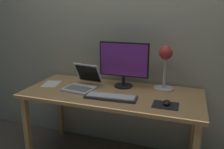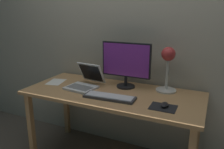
{
  "view_description": "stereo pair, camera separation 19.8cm",
  "coord_description": "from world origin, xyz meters",
  "px_view_note": "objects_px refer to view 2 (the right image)",
  "views": [
    {
      "loc": [
        0.63,
        -1.85,
        1.47
      ],
      "look_at": [
        0.02,
        -0.05,
        0.92
      ],
      "focal_mm": 36.76,
      "sensor_mm": 36.0,
      "label": 1
    },
    {
      "loc": [
        0.81,
        -1.78,
        1.47
      ],
      "look_at": [
        0.02,
        -0.05,
        0.92
      ],
      "focal_mm": 36.76,
      "sensor_mm": 36.0,
      "label": 2
    }
  ],
  "objects_px": {
    "keyboard_main": "(110,97)",
    "mouse": "(164,105)",
    "laptop": "(86,80)",
    "desk_lamp": "(168,63)",
    "monitor": "(126,62)"
  },
  "relations": [
    {
      "from": "keyboard_main",
      "to": "mouse",
      "type": "relative_size",
      "value": 4.66
    },
    {
      "from": "keyboard_main",
      "to": "laptop",
      "type": "relative_size",
      "value": 1.23
    },
    {
      "from": "keyboard_main",
      "to": "laptop",
      "type": "height_order",
      "value": "laptop"
    },
    {
      "from": "laptop",
      "to": "desk_lamp",
      "type": "height_order",
      "value": "desk_lamp"
    },
    {
      "from": "monitor",
      "to": "desk_lamp",
      "type": "bearing_deg",
      "value": 7.78
    },
    {
      "from": "keyboard_main",
      "to": "desk_lamp",
      "type": "bearing_deg",
      "value": 43.83
    },
    {
      "from": "desk_lamp",
      "to": "monitor",
      "type": "bearing_deg",
      "value": -172.22
    },
    {
      "from": "laptop",
      "to": "mouse",
      "type": "xyz_separation_m",
      "value": [
        0.8,
        -0.17,
        -0.04
      ]
    },
    {
      "from": "keyboard_main",
      "to": "mouse",
      "type": "bearing_deg",
      "value": 1.52
    },
    {
      "from": "laptop",
      "to": "desk_lamp",
      "type": "relative_size",
      "value": 0.9
    },
    {
      "from": "laptop",
      "to": "desk_lamp",
      "type": "bearing_deg",
      "value": 15.22
    },
    {
      "from": "monitor",
      "to": "desk_lamp",
      "type": "height_order",
      "value": "monitor"
    },
    {
      "from": "desk_lamp",
      "to": "mouse",
      "type": "height_order",
      "value": "desk_lamp"
    },
    {
      "from": "laptop",
      "to": "mouse",
      "type": "distance_m",
      "value": 0.82
    },
    {
      "from": "monitor",
      "to": "desk_lamp",
      "type": "xyz_separation_m",
      "value": [
        0.38,
        0.05,
        0.02
      ]
    }
  ]
}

